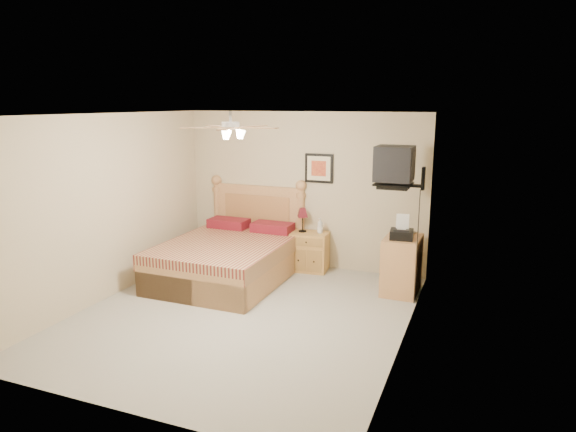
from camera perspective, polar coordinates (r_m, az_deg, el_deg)
name	(u,v)px	position (r m, az deg, el deg)	size (l,w,h in m)	color
floor	(243,315)	(6.65, -5.08, -10.91)	(4.50, 4.50, 0.00)	gray
ceiling	(238,114)	(6.10, -5.54, 11.17)	(4.00, 4.50, 0.04)	white
wall_back	(303,190)	(8.29, 1.70, 2.88)	(4.00, 0.04, 2.50)	#BDAD8B
wall_front	(117,276)	(4.44, -18.50, -6.36)	(4.00, 0.04, 2.50)	#BDAD8B
wall_left	(108,207)	(7.36, -19.35, 0.94)	(0.04, 4.50, 2.50)	#BDAD8B
wall_right	(407,234)	(5.67, 13.10, -1.99)	(0.04, 4.50, 2.50)	#BDAD8B
bed	(226,234)	(7.71, -6.86, -2.02)	(1.68, 2.20, 1.42)	#AC764B
nightstand	(310,252)	(8.21, 2.41, -3.96)	(0.57, 0.43, 0.62)	#AF7E3A
table_lamp	(303,220)	(8.16, 1.62, -0.43)	(0.21, 0.21, 0.39)	#54111A
lotion_bottle	(320,226)	(8.09, 3.60, -1.07)	(0.09, 0.10, 0.25)	silver
framed_picture	(319,168)	(8.13, 3.47, 5.31)	(0.46, 0.04, 0.46)	black
dresser	(402,265)	(7.41, 12.52, -5.32)	(0.48, 0.68, 0.81)	tan
fax_machine	(402,227)	(7.17, 12.55, -1.22)	(0.31, 0.33, 0.33)	black
magazine_lower	(401,231)	(7.56, 12.44, -1.69)	(0.19, 0.26, 0.02)	#B4A58D
magazine_upper	(401,230)	(7.55, 12.41, -1.54)	(0.17, 0.24, 0.02)	gray
wall_tv	(406,167)	(6.91, 12.96, 5.32)	(0.56, 0.46, 0.58)	black
ceiling_fan	(231,127)	(5.93, -6.39, 9.76)	(1.14, 1.14, 0.28)	white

